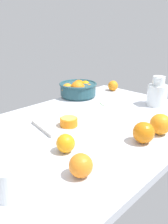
{
  "coord_description": "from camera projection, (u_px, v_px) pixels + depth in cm",
  "views": [
    {
      "loc": [
        -63.78,
        -64.68,
        42.16
      ],
      "look_at": [
        3.14,
        0.07,
        6.65
      ],
      "focal_mm": 36.68,
      "sensor_mm": 36.0,
      "label": 1
    }
  ],
  "objects": [
    {
      "name": "loose_orange_2",
      "position": [
        113.0,
        86.0,
        1.56
      ],
      "size": [
        6.81,
        6.81,
        6.81
      ],
      "primitive_type": "sphere",
      "color": "orange",
      "rests_on": "ground_plane"
    },
    {
      "name": "loose_orange_0",
      "position": [
        66.0,
        143.0,
        0.8
      ],
      "size": [
        6.7,
        6.7,
        6.7
      ],
      "primitive_type": "sphere",
      "color": "orange",
      "rests_on": "ground_plane"
    },
    {
      "name": "loose_orange_3",
      "position": [
        144.0,
        133.0,
        0.86
      ],
      "size": [
        8.27,
        8.27,
        8.27
      ],
      "primitive_type": "sphere",
      "color": "orange",
      "rests_on": "ground_plane"
    },
    {
      "name": "herb_sprig_0",
      "position": [
        102.0,
        104.0,
        1.3
      ],
      "size": [
        3.63,
        6.81,
        0.74
      ],
      "color": "#508737",
      "rests_on": "ground_plane"
    },
    {
      "name": "ground_plane",
      "position": [
        79.0,
        131.0,
        1.0
      ],
      "size": [
        133.05,
        80.79,
        3.0
      ],
      "primitive_type": "cube",
      "color": "silver"
    },
    {
      "name": "juice_glass",
      "position": [
        10.0,
        185.0,
        0.59
      ],
      "size": [
        6.88,
        6.88,
        8.66
      ],
      "color": "white",
      "rests_on": "ground_plane"
    },
    {
      "name": "fruit_bowl",
      "position": [
        78.0,
        89.0,
        1.42
      ],
      "size": [
        23.19,
        23.19,
        11.27
      ],
      "color": "#234C56",
      "rests_on": "ground_plane"
    },
    {
      "name": "cutting_board",
      "position": [
        70.0,
        121.0,
        1.06
      ],
      "size": [
        32.32,
        23.76,
        1.52
      ],
      "primitive_type": "cube",
      "rotation": [
        0.0,
        0.0,
        -0.18
      ],
      "color": "beige",
      "rests_on": "ground_plane"
    },
    {
      "name": "loose_orange_1",
      "position": [
        160.0,
        124.0,
        0.93
      ],
      "size": [
        8.62,
        8.62,
        8.62
      ],
      "primitive_type": "sphere",
      "color": "orange",
      "rests_on": "ground_plane"
    },
    {
      "name": "loose_orange_4",
      "position": [
        81.0,
        165.0,
        0.67
      ],
      "size": [
        7.23,
        7.23,
        7.23
      ],
      "primitive_type": "sphere",
      "color": "orange",
      "rests_on": "ground_plane"
    },
    {
      "name": "orange_half_0",
      "position": [
        69.0,
        122.0,
        0.98
      ],
      "size": [
        7.52,
        7.52,
        3.72
      ],
      "color": "orange",
      "rests_on": "cutting_board"
    },
    {
      "name": "juice_pitcher",
      "position": [
        157.0,
        95.0,
        1.27
      ],
      "size": [
        14.94,
        11.13,
        17.0
      ],
      "color": "white",
      "rests_on": "ground_plane"
    }
  ]
}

